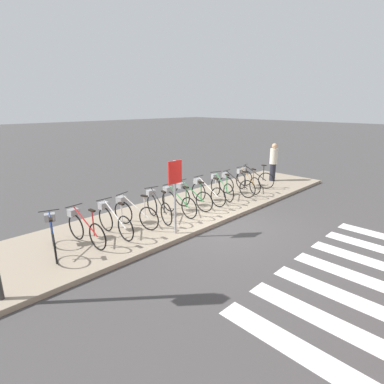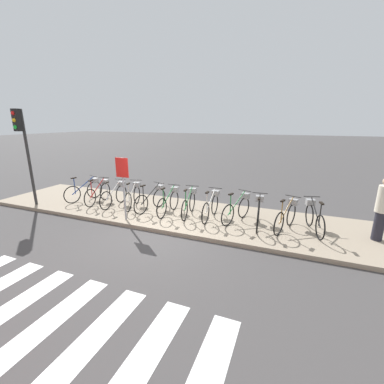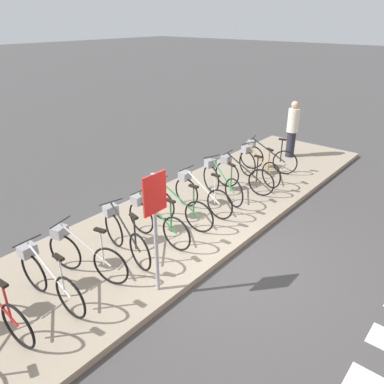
{
  "view_description": "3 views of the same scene",
  "coord_description": "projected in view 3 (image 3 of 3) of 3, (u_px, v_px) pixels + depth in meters",
  "views": [
    {
      "loc": [
        -6.34,
        -5.34,
        3.47
      ],
      "look_at": [
        0.37,
        1.43,
        0.69
      ],
      "focal_mm": 28.0,
      "sensor_mm": 36.0,
      "label": 1
    },
    {
      "loc": [
        3.47,
        -6.08,
        3.19
      ],
      "look_at": [
        0.82,
        0.52,
        1.21
      ],
      "focal_mm": 24.0,
      "sensor_mm": 36.0,
      "label": 2
    },
    {
      "loc": [
        -4.68,
        -3.16,
        4.08
      ],
      "look_at": [
        0.11,
        0.84,
        1.14
      ],
      "focal_mm": 35.0,
      "sensor_mm": 36.0,
      "label": 3
    }
  ],
  "objects": [
    {
      "name": "parked_bicycle_4",
      "position": [
        123.0,
        233.0,
        6.69
      ],
      "size": [
        0.51,
        1.59,
        1.0
      ],
      "color": "black",
      "rests_on": "sidewalk"
    },
    {
      "name": "ground_plane",
      "position": [
        224.0,
        263.0,
        6.82
      ],
      "size": [
        120.0,
        120.0,
        0.0
      ],
      "primitive_type": "plane",
      "color": "#423F3F"
    },
    {
      "name": "parked_bicycle_11",
      "position": [
        265.0,
        156.0,
        10.37
      ],
      "size": [
        0.56,
        1.58,
        1.0
      ],
      "color": "black",
      "rests_on": "sidewalk"
    },
    {
      "name": "parked_bicycle_3",
      "position": [
        82.0,
        253.0,
        6.14
      ],
      "size": [
        0.57,
        1.58,
        1.0
      ],
      "color": "black",
      "rests_on": "sidewalk"
    },
    {
      "name": "parked_bicycle_7",
      "position": [
        199.0,
        193.0,
        8.21
      ],
      "size": [
        0.46,
        1.62,
        1.0
      ],
      "color": "black",
      "rests_on": "sidewalk"
    },
    {
      "name": "sidewalk",
      "position": [
        162.0,
        232.0,
        7.69
      ],
      "size": [
        14.73,
        3.09,
        0.12
      ],
      "color": "gray",
      "rests_on": "ground_plane"
    },
    {
      "name": "parked_bicycle_9",
      "position": [
        240.0,
        174.0,
        9.21
      ],
      "size": [
        0.46,
        1.62,
        1.0
      ],
      "color": "black",
      "rests_on": "sidewalk"
    },
    {
      "name": "parked_bicycle_10",
      "position": [
        257.0,
        165.0,
        9.78
      ],
      "size": [
        0.64,
        1.55,
        1.0
      ],
      "color": "black",
      "rests_on": "sidewalk"
    },
    {
      "name": "parked_bicycle_2",
      "position": [
        47.0,
        277.0,
        5.57
      ],
      "size": [
        0.46,
        1.62,
        1.0
      ],
      "color": "black",
      "rests_on": "sidewalk"
    },
    {
      "name": "parked_bicycle_8",
      "position": [
        220.0,
        180.0,
        8.84
      ],
      "size": [
        0.66,
        1.54,
        1.0
      ],
      "color": "black",
      "rests_on": "sidewalk"
    },
    {
      "name": "parked_bicycle_6",
      "position": [
        176.0,
        205.0,
        7.68
      ],
      "size": [
        0.46,
        1.61,
        1.0
      ],
      "color": "black",
      "rests_on": "sidewalk"
    },
    {
      "name": "sign_post",
      "position": [
        155.0,
        214.0,
        5.4
      ],
      "size": [
        0.44,
        0.07,
        2.0
      ],
      "color": "#99999E",
      "rests_on": "sidewalk"
    },
    {
      "name": "parked_bicycle_5",
      "position": [
        154.0,
        219.0,
        7.14
      ],
      "size": [
        0.46,
        1.62,
        1.0
      ],
      "color": "black",
      "rests_on": "sidewalk"
    },
    {
      "name": "pedestrian",
      "position": [
        292.0,
        128.0,
        11.27
      ],
      "size": [
        0.34,
        0.34,
        1.71
      ],
      "color": "#23232D",
      "rests_on": "sidewalk"
    }
  ]
}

